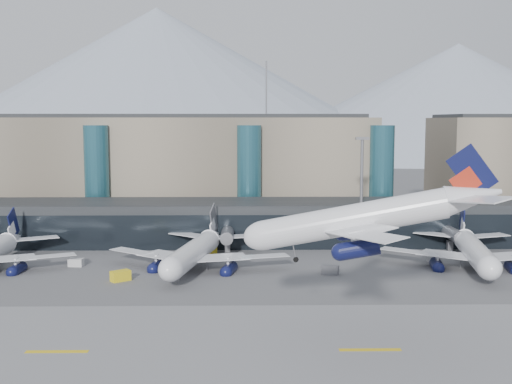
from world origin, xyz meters
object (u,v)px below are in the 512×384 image
at_px(jet_parked_mid, 197,243).
at_px(veh_a, 76,262).
at_px(veh_b, 211,252).
at_px(veh_h, 120,276).
at_px(jet_parked_right, 472,243).
at_px(lightmast_mid, 361,187).
at_px(veh_d, 431,257).
at_px(veh_c, 330,270).
at_px(hero_jet, 378,209).

height_order(jet_parked_mid, veh_a, jet_parked_mid).
bearing_deg(veh_b, veh_h, 165.85).
distance_m(jet_parked_mid, veh_h, 17.90).
relative_size(jet_parked_mid, jet_parked_right, 1.00).
bearing_deg(veh_h, lightmast_mid, -8.12).
relative_size(veh_b, veh_d, 1.03).
relative_size(jet_parked_mid, veh_c, 12.02).
height_order(jet_parked_right, veh_c, jet_parked_right).
bearing_deg(veh_d, veh_b, 104.44).
distance_m(veh_d, veh_h, 64.04).
bearing_deg(hero_jet, lightmast_mid, 91.22).
relative_size(veh_a, veh_c, 0.89).
bearing_deg(hero_jet, jet_parked_mid, 129.16).
bearing_deg(jet_parked_right, veh_d, 63.79).
bearing_deg(jet_parked_mid, veh_d, -72.99).
distance_m(jet_parked_mid, veh_d, 49.03).
height_order(jet_parked_mid, veh_b, jet_parked_mid).
bearing_deg(veh_d, hero_jet, 177.97).
relative_size(veh_d, veh_h, 0.79).
height_order(veh_d, veh_h, veh_h).
relative_size(lightmast_mid, veh_b, 9.03).
bearing_deg(lightmast_mid, veh_d, -38.75).
height_order(jet_parked_right, veh_d, jet_parked_right).
relative_size(jet_parked_right, veh_d, 14.07).
bearing_deg(jet_parked_right, veh_h, 109.35).
distance_m(jet_parked_right, veh_a, 80.11).
height_order(lightmast_mid, veh_d, lightmast_mid).
relative_size(jet_parked_mid, veh_b, 13.76).
bearing_deg(jet_parked_mid, lightmast_mid, -55.43).
relative_size(veh_a, veh_b, 1.02).
bearing_deg(veh_h, veh_a, 96.43).
xyz_separation_m(jet_parked_mid, veh_h, (-13.29, -11.38, -3.79)).
height_order(jet_parked_right, veh_b, jet_parked_right).
distance_m(lightmast_mid, jet_parked_right, 26.95).
height_order(lightmast_mid, veh_a, lightmast_mid).
xyz_separation_m(veh_b, veh_c, (23.67, -17.53, 0.08)).
bearing_deg(veh_a, jet_parked_right, 6.31).
height_order(hero_jet, veh_b, hero_jet).
height_order(lightmast_mid, veh_h, lightmast_mid).
height_order(veh_c, veh_d, veh_c).
relative_size(jet_parked_right, veh_h, 11.15).
distance_m(veh_b, veh_d, 46.84).
distance_m(veh_c, veh_d, 25.83).
bearing_deg(veh_d, veh_c, 138.98).
bearing_deg(lightmast_mid, hero_jet, -98.36).
bearing_deg(veh_b, lightmast_mid, -60.61).
bearing_deg(veh_h, veh_b, 18.01).
relative_size(veh_c, veh_h, 0.93).
height_order(hero_jet, jet_parked_mid, hero_jet).
bearing_deg(veh_b, jet_parked_right, -80.14).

